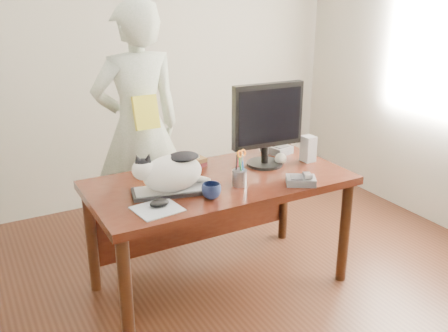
% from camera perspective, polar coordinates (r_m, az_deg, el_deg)
% --- Properties ---
extents(room, '(4.50, 4.50, 4.50)m').
position_cam_1_polar(room, '(2.40, 6.39, 7.29)').
color(room, black).
rests_on(room, ground).
extents(desk, '(1.60, 0.80, 0.75)m').
position_cam_1_polar(desk, '(3.19, -1.12, -3.49)').
color(desk, black).
rests_on(desk, ground).
extents(keyboard, '(0.49, 0.28, 0.03)m').
position_cam_1_polar(keyboard, '(2.87, -5.82, -2.81)').
color(keyboard, black).
rests_on(keyboard, desk).
extents(cat, '(0.46, 0.29, 0.26)m').
position_cam_1_polar(cat, '(2.83, -6.18, -0.64)').
color(cat, white).
rests_on(cat, keyboard).
extents(monitor, '(0.49, 0.25, 0.55)m').
position_cam_1_polar(monitor, '(3.20, 4.99, 5.21)').
color(monitor, black).
rests_on(monitor, desk).
extents(pen_cup, '(0.11, 0.11, 0.22)m').
position_cam_1_polar(pen_cup, '(2.95, 1.79, -1.11)').
color(pen_cup, '#95959B').
rests_on(pen_cup, desk).
extents(mousepad, '(0.26, 0.24, 0.01)m').
position_cam_1_polar(mousepad, '(2.68, -7.64, -4.88)').
color(mousepad, silver).
rests_on(mousepad, desk).
extents(mouse, '(0.11, 0.08, 0.04)m').
position_cam_1_polar(mouse, '(2.70, -7.42, -4.22)').
color(mouse, black).
rests_on(mouse, mousepad).
extents(coffee_mug, '(0.14, 0.14, 0.09)m').
position_cam_1_polar(coffee_mug, '(2.78, -1.46, -2.86)').
color(coffee_mug, '#0D1534').
rests_on(coffee_mug, desk).
extents(phone, '(0.21, 0.20, 0.08)m').
position_cam_1_polar(phone, '(3.01, 8.85, -1.57)').
color(phone, '#5A5A5E').
rests_on(phone, desk).
extents(speaker, '(0.08, 0.09, 0.17)m').
position_cam_1_polar(speaker, '(3.40, 9.61, 1.96)').
color(speaker, '#AEAEB1').
rests_on(speaker, desk).
extents(baseball, '(0.08, 0.08, 0.08)m').
position_cam_1_polar(baseball, '(3.32, 6.49, 0.83)').
color(baseball, white).
rests_on(baseball, desk).
extents(book_stack, '(0.24, 0.21, 0.08)m').
position_cam_1_polar(book_stack, '(3.26, -4.06, 0.43)').
color(book_stack, '#481316').
rests_on(book_stack, desk).
extents(calculator, '(0.18, 0.22, 0.06)m').
position_cam_1_polar(calculator, '(3.56, 6.06, 1.98)').
color(calculator, '#5A5A5E').
rests_on(calculator, desk).
extents(person, '(0.66, 0.44, 1.80)m').
position_cam_1_polar(person, '(3.67, -9.72, 4.32)').
color(person, white).
rests_on(person, ground).
extents(held_book, '(0.17, 0.10, 0.24)m').
position_cam_1_polar(held_book, '(3.47, -8.92, 6.07)').
color(held_book, yellow).
rests_on(held_book, person).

